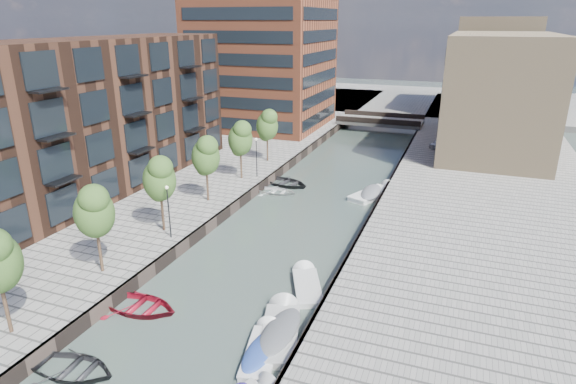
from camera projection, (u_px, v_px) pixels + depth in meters
The scene contains 27 objects.
water at pixel (322, 194), 48.54m from camera, with size 300.00×300.00×0.00m, color #38473F.
quay_left at pixel (47, 156), 60.24m from camera, with size 60.00×140.00×1.00m, color gray.
quay_right at pixel (494, 210), 43.10m from camera, with size 20.00×140.00×1.00m, color gray.
quay_wall_left at pixel (267, 182), 50.38m from camera, with size 0.25×140.00×1.00m, color #332823.
quay_wall_right at pixel (383, 196), 46.36m from camera, with size 0.25×140.00×1.00m, color #332823.
far_closure at pixel (404, 100), 101.26m from camera, with size 80.00×40.00×1.00m, color gray.
apartment_block at pixel (81, 120), 43.62m from camera, with size 8.00×38.00×14.00m, color #311C13.
tower at pixel (263, 24), 70.78m from camera, with size 18.00×18.00×30.00m, color brown.
tan_block_near at pixel (497, 92), 59.96m from camera, with size 12.00×25.00×14.00m, color #927A59.
tan_block_far at pixel (493, 66), 82.54m from camera, with size 12.00×20.00×16.00m, color #927A59.
bridge at pixel (380, 121), 76.28m from camera, with size 13.00×6.00×1.30m.
tree_2 at pixel (94, 210), 30.16m from camera, with size 2.50×2.50×5.95m.
tree_3 at pixel (159, 178), 36.33m from camera, with size 2.50×2.50×5.95m.
tree_4 at pixel (206, 155), 42.50m from camera, with size 2.50×2.50×5.95m.
tree_5 at pixel (240, 137), 48.67m from camera, with size 2.50×2.50×5.95m.
tree_6 at pixel (267, 124), 54.84m from camera, with size 2.50×2.50×5.95m.
lamp_1 at pixel (168, 206), 35.63m from camera, with size 0.24×0.24×4.12m.
lamp_2 at pixel (256, 153), 49.73m from camera, with size 0.24×0.24×4.12m.
sloop_0 at pixel (74, 373), 23.91m from camera, with size 3.20×4.48×0.93m, color #242427.
sloop_2 at pixel (140, 310), 29.09m from camera, with size 3.52×4.93×1.02m, color maroon.
sloop_3 at pixel (276, 193), 48.67m from camera, with size 2.96×4.14×0.86m, color silver.
sloop_4 at pixel (286, 185), 50.98m from camera, with size 3.70×5.18×1.07m, color #232326.
motorboat_0 at pixel (263, 348), 25.39m from camera, with size 2.48×4.77×1.52m.
motorboat_1 at pixel (281, 329), 26.89m from camera, with size 3.47×5.97×1.89m.
motorboat_2 at pixel (306, 284), 31.75m from camera, with size 3.40×4.96×1.57m.
motorboat_4 at pixel (374, 193), 47.95m from camera, with size 4.09×6.07×1.92m.
car at pixel (439, 143), 61.87m from camera, with size 1.36×3.38×1.15m, color silver.
Camera 1 is at (12.73, -3.96, 16.56)m, focal length 30.00 mm.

